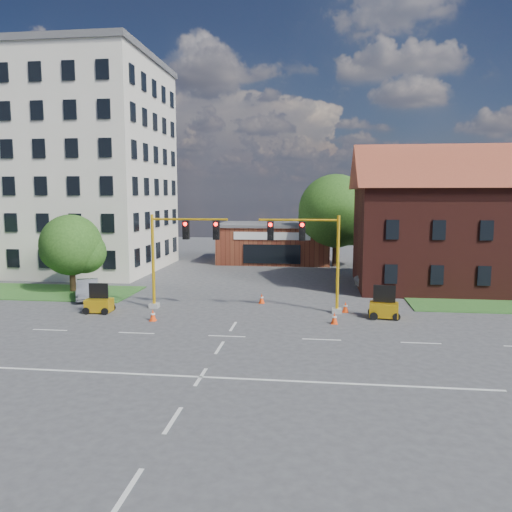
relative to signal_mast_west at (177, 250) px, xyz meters
name	(u,v)px	position (x,y,z in m)	size (l,w,h in m)	color
ground	(227,336)	(4.36, -6.00, -3.92)	(120.00, 120.00, 0.00)	#3E3E40
lane_markings	(215,354)	(4.36, -9.00, -3.91)	(60.00, 36.00, 0.01)	silver
office_block	(67,166)	(-15.64, 15.91, 6.39)	(18.40, 15.40, 20.60)	beige
brick_shop	(275,242)	(4.36, 23.99, -1.76)	(12.40, 8.40, 4.30)	maroon
townhouse_row	(487,214)	(22.36, 10.00, 2.01)	(21.00, 11.00, 11.50)	#461A15
tree_large	(339,213)	(11.24, 21.08, 1.62)	(7.99, 7.61, 9.58)	#342513
tree_nw_front	(75,247)	(-9.41, 4.58, -0.43)	(4.89, 4.66, 5.98)	#342513
signal_mast_west	(177,250)	(0.00, 0.00, 0.00)	(5.30, 0.60, 6.20)	#999993
signal_mast_east	(312,251)	(8.71, 0.00, 0.00)	(5.30, 0.60, 6.20)	#999993
trailer_west	(99,304)	(-4.69, -1.73, -3.35)	(1.62, 1.11, 1.81)	gold
trailer_east	(384,308)	(13.15, -0.93, -3.32)	(1.84, 1.36, 1.93)	gold
cone_a	(153,315)	(-0.61, -3.33, -3.58)	(0.40, 0.40, 0.70)	#FF410D
cone_b	(262,299)	(5.30, 2.24, -3.58)	(0.40, 0.40, 0.70)	#FF410D
cone_c	(334,318)	(10.11, -2.72, -3.58)	(0.40, 0.40, 0.70)	#FF410D
cone_d	(345,307)	(10.91, 0.28, -3.58)	(0.40, 0.40, 0.70)	#FF410D
pickup_white	(386,280)	(14.54, 8.83, -3.25)	(2.23, 4.83, 1.34)	white
sedan_silver_front	(88,289)	(-7.35, 2.22, -3.23)	(1.46, 4.20, 1.38)	#A4A7AB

